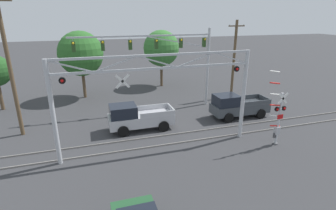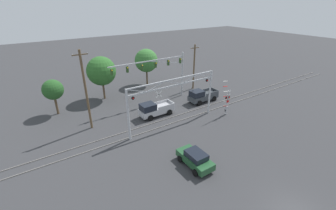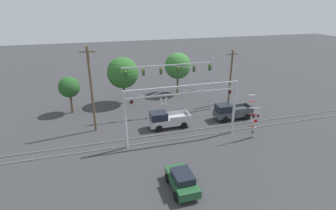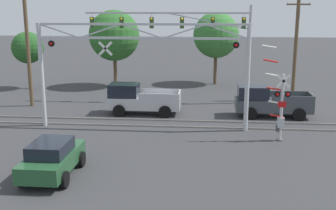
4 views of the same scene
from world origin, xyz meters
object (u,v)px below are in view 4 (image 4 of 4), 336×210
crossing_gantry (142,59)px  sedan_waiting (52,158)px  pickup_truck_following (268,102)px  background_tree_far_right_verge (28,48)px  background_tree_far_left_verge (216,35)px  utility_pole_right (296,48)px  pickup_truck_lead (139,99)px  background_tree_beyond_span (114,36)px  traffic_signal_span (199,33)px  crossing_signal_mast (280,107)px  utility_pole_left (27,37)px

crossing_gantry → sedan_waiting: bearing=-109.7°
pickup_truck_following → background_tree_far_right_verge: (-20.26, 8.30, 2.69)m
background_tree_far_left_verge → utility_pole_right: bearing=-47.9°
pickup_truck_lead → crossing_gantry: bearing=-77.6°
background_tree_far_right_verge → background_tree_far_left_verge: bearing=13.0°
crossing_gantry → background_tree_far_right_verge: crossing_gantry is taller
pickup_truck_lead → background_tree_beyond_span: size_ratio=0.71×
pickup_truck_lead → sedan_waiting: pickup_truck_lead is taller
pickup_truck_following → traffic_signal_span: bearing=140.2°
crossing_gantry → pickup_truck_lead: size_ratio=2.53×
pickup_truck_following → crossing_gantry: bearing=-156.2°
pickup_truck_lead → background_tree_far_right_verge: bearing=143.8°
crossing_signal_mast → background_tree_beyond_span: 20.06m
crossing_signal_mast → pickup_truck_lead: 10.24m
sedan_waiting → utility_pole_left: size_ratio=0.40×
utility_pole_right → background_tree_far_left_verge: (-6.07, 6.72, 0.51)m
crossing_signal_mast → sedan_waiting: size_ratio=1.32×
crossing_gantry → utility_pole_left: 10.65m
crossing_gantry → background_tree_far_left_verge: (4.71, 15.76, 0.42)m
crossing_gantry → pickup_truck_following: bearing=23.8°
utility_pole_left → utility_pole_right: 20.43m
pickup_truck_following → background_tree_far_right_verge: size_ratio=0.98×
pickup_truck_following → crossing_signal_mast: bearing=-91.6°
pickup_truck_following → utility_pole_left: bearing=174.6°
background_tree_far_left_verge → background_tree_far_right_verge: background_tree_far_left_verge is taller
sedan_waiting → utility_pole_left: utility_pole_left is taller
crossing_signal_mast → background_tree_far_left_verge: bearing=100.4°
traffic_signal_span → utility_pole_left: 12.73m
sedan_waiting → background_tree_far_left_verge: size_ratio=0.59×
crossing_signal_mast → crossing_gantry: bearing=167.1°
pickup_truck_lead → traffic_signal_span: bearing=45.4°
utility_pole_left → background_tree_beyond_span: 9.58m
crossing_gantry → utility_pole_right: size_ratio=1.58×
background_tree_far_left_verge → utility_pole_left: bearing=-142.9°
crossing_gantry → traffic_signal_span: size_ratio=1.01×
pickup_truck_lead → background_tree_far_left_verge: size_ratio=0.73×
pickup_truck_following → utility_pole_left: size_ratio=0.50×
crossing_gantry → background_tree_far_left_verge: bearing=73.3°
pickup_truck_following → utility_pole_right: 6.88m
crossing_gantry → background_tree_far_right_verge: bearing=135.8°
traffic_signal_span → background_tree_beyond_span: bearing=142.7°
crossing_signal_mast → traffic_signal_span: 11.07m
utility_pole_right → background_tree_far_left_verge: 9.07m
traffic_signal_span → background_tree_far_right_verge: 16.10m
crossing_signal_mast → background_tree_far_left_verge: (-3.21, 17.57, 2.79)m
pickup_truck_following → background_tree_beyond_span: bearing=141.7°
crossing_gantry → crossing_signal_mast: crossing_gantry is taller
sedan_waiting → crossing_signal_mast: bearing=29.5°
crossing_signal_mast → pickup_truck_lead: bearing=148.5°
pickup_truck_lead → pickup_truck_following: 8.85m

